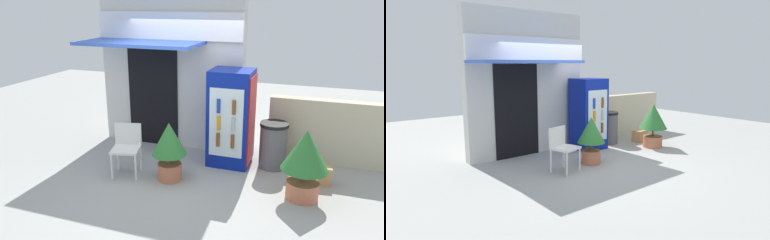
{
  "view_description": "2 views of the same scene",
  "coord_description": "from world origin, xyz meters",
  "views": [
    {
      "loc": [
        2.33,
        -5.32,
        2.82
      ],
      "look_at": [
        0.33,
        0.27,
        0.93
      ],
      "focal_mm": 35.09,
      "sensor_mm": 36.0,
      "label": 1
    },
    {
      "loc": [
        -4.29,
        -5.16,
        2.07
      ],
      "look_at": [
        0.01,
        0.2,
        0.88
      ],
      "focal_mm": 30.86,
      "sensor_mm": 36.0,
      "label": 2
    }
  ],
  "objects": [
    {
      "name": "ground",
      "position": [
        0.0,
        0.0,
        0.0
      ],
      "size": [
        16.0,
        16.0,
        0.0
      ],
      "primitive_type": "plane",
      "color": "#A3A39E"
    },
    {
      "name": "storefront_building",
      "position": [
        -0.53,
        1.37,
        1.65
      ],
      "size": [
        2.89,
        1.27,
        3.21
      ],
      "color": "silver",
      "rests_on": "ground"
    },
    {
      "name": "drink_cooler",
      "position": [
        0.86,
        0.84,
        0.85
      ],
      "size": [
        0.74,
        0.72,
        1.71
      ],
      "color": "navy",
      "rests_on": "ground"
    },
    {
      "name": "plastic_chair",
      "position": [
        -0.67,
        -0.17,
        0.52
      ],
      "size": [
        0.55,
        0.54,
        0.86
      ],
      "color": "silver",
      "rests_on": "ground"
    },
    {
      "name": "potted_plant_near_shop",
      "position": [
        0.09,
        -0.14,
        0.6
      ],
      "size": [
        0.57,
        0.57,
        0.98
      ],
      "color": "#BC6B4C",
      "rests_on": "ground"
    },
    {
      "name": "potted_plant_curbside",
      "position": [
        2.19,
        -0.06,
        0.66
      ],
      "size": [
        0.68,
        0.68,
        1.07
      ],
      "color": "#BC6B4C",
      "rests_on": "ground"
    },
    {
      "name": "trash_bin",
      "position": [
        1.61,
        0.91,
        0.41
      ],
      "size": [
        0.49,
        0.49,
        0.82
      ],
      "color": "#595960",
      "rests_on": "ground"
    },
    {
      "name": "stone_boundary_wall",
      "position": [
        2.76,
        1.45,
        0.58
      ],
      "size": [
        2.62,
        0.23,
        1.17
      ],
      "primitive_type": "cube",
      "color": "beige",
      "rests_on": "ground"
    },
    {
      "name": "cardboard_box",
      "position": [
        2.41,
        0.54,
        0.15
      ],
      "size": [
        0.41,
        0.32,
        0.3
      ],
      "primitive_type": "cube",
      "rotation": [
        0.0,
        0.0,
        0.15
      ],
      "color": "tan",
      "rests_on": "ground"
    }
  ]
}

